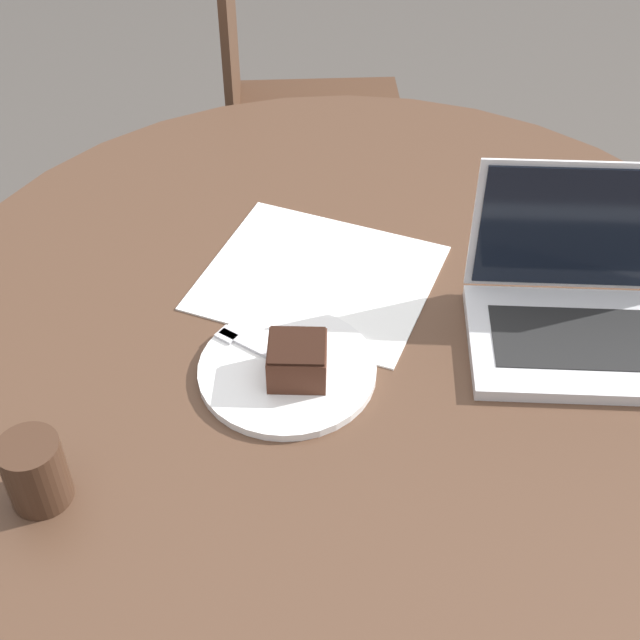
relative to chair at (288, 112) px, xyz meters
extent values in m
plane|color=#4C4742|center=(-0.05, -0.96, -0.49)|extent=(12.00, 12.00, 0.00)
cylinder|color=#4C3323|center=(-0.05, -0.96, -0.48)|extent=(0.40, 0.40, 0.02)
cylinder|color=#4C3323|center=(-0.05, -0.96, -0.14)|extent=(0.10, 0.10, 0.66)
cylinder|color=#4C3323|center=(-0.05, -0.96, 0.20)|extent=(1.29, 1.29, 0.03)
cube|color=#472D1E|center=(0.07, -0.01, -0.03)|extent=(0.47, 0.47, 0.02)
cube|color=#472D1E|center=(-0.13, 0.02, 0.22)|extent=(0.07, 0.39, 0.48)
cube|color=#472D1E|center=(0.29, 0.16, -0.27)|extent=(0.04, 0.04, 0.45)
cube|color=#472D1E|center=(0.24, -0.22, -0.27)|extent=(0.04, 0.04, 0.45)
cube|color=#472D1E|center=(-0.09, 0.21, -0.27)|extent=(0.04, 0.04, 0.45)
cube|color=#472D1E|center=(-0.14, -0.18, -0.27)|extent=(0.04, 0.04, 0.45)
cube|color=white|center=(-0.08, -0.88, 0.21)|extent=(0.44, 0.42, 0.00)
cylinder|color=white|center=(-0.16, -1.07, 0.22)|extent=(0.24, 0.24, 0.01)
cube|color=#472619|center=(-0.15, -1.09, 0.25)|extent=(0.09, 0.09, 0.05)
cube|color=black|center=(-0.15, -1.09, 0.28)|extent=(0.09, 0.08, 0.00)
cube|color=silver|center=(-0.18, -1.05, 0.23)|extent=(0.13, 0.13, 0.00)
cube|color=silver|center=(-0.23, -1.00, 0.23)|extent=(0.04, 0.04, 0.00)
cylinder|color=#3D2619|center=(-0.47, -1.22, 0.26)|extent=(0.07, 0.07, 0.09)
cube|color=silver|center=(0.27, -1.10, 0.22)|extent=(0.38, 0.29, 0.02)
cube|color=black|center=(0.27, -1.10, 0.23)|extent=(0.30, 0.18, 0.00)
cube|color=silver|center=(0.29, -0.99, 0.34)|extent=(0.34, 0.08, 0.21)
cube|color=black|center=(0.29, -0.99, 0.34)|extent=(0.32, 0.08, 0.20)
camera|label=1|loc=(-0.26, -1.91, 1.08)|focal=50.00mm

